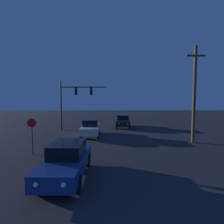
# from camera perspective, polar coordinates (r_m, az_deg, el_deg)

# --- Properties ---
(car_near) EXTENTS (1.95, 4.66, 1.67)m
(car_near) POSITION_cam_1_polar(r_m,az_deg,el_deg) (9.09, -14.50, -14.93)
(car_near) COLOR navy
(car_near) RESTS_ON ground_plane
(car_mid) EXTENTS (1.94, 4.65, 1.67)m
(car_mid) POSITION_cam_1_polar(r_m,az_deg,el_deg) (18.59, -7.03, -5.00)
(car_mid) COLOR beige
(car_mid) RESTS_ON ground_plane
(car_far) EXTENTS (2.11, 4.71, 1.67)m
(car_far) POSITION_cam_1_polar(r_m,az_deg,el_deg) (23.97, 3.58, -2.92)
(car_far) COLOR black
(car_far) RESTS_ON ground_plane
(traffic_signal_mast) EXTENTS (5.69, 0.30, 6.01)m
(traffic_signal_mast) POSITION_cam_1_polar(r_m,az_deg,el_deg) (22.03, -12.60, 4.73)
(traffic_signal_mast) COLOR #2D2D2D
(traffic_signal_mast) RESTS_ON ground_plane
(stop_sign) EXTENTS (0.61, 0.07, 2.49)m
(stop_sign) POSITION_cam_1_polar(r_m,az_deg,el_deg) (13.25, -24.68, -5.36)
(stop_sign) COLOR #2D2D2D
(stop_sign) RESTS_ON ground_plane
(utility_pole) EXTENTS (1.60, 0.28, 8.34)m
(utility_pole) POSITION_cam_1_polar(r_m,az_deg,el_deg) (16.72, 25.29, 5.57)
(utility_pole) COLOR brown
(utility_pole) RESTS_ON ground_plane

